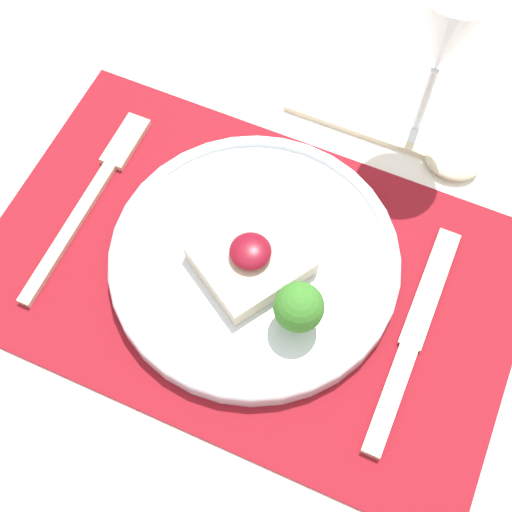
{
  "coord_description": "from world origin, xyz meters",
  "views": [
    {
      "loc": [
        0.11,
        -0.24,
        1.35
      ],
      "look_at": [
        0.0,
        0.01,
        0.79
      ],
      "focal_mm": 50.0,
      "sensor_mm": 36.0,
      "label": 1
    }
  ],
  "objects": [
    {
      "name": "placemat",
      "position": [
        0.0,
        0.0,
        0.77
      ],
      "size": [
        0.47,
        0.3,
        0.0
      ],
      "primitive_type": "cube",
      "color": "maroon",
      "rests_on": "dining_table"
    },
    {
      "name": "dining_table",
      "position": [
        0.0,
        0.0,
        0.67
      ],
      "size": [
        1.27,
        1.06,
        0.77
      ],
      "color": "white",
      "rests_on": "ground_plane"
    },
    {
      "name": "knife",
      "position": [
        0.15,
        -0.01,
        0.77
      ],
      "size": [
        0.02,
        0.22,
        0.01
      ],
      "rotation": [
        0.0,
        0.0,
        0.05
      ],
      "color": "beige",
      "rests_on": "placemat"
    },
    {
      "name": "ground_plane",
      "position": [
        0.0,
        0.0,
        0.0
      ],
      "size": [
        8.0,
        8.0,
        0.0
      ],
      "primitive_type": "plane",
      "color": "#4C4742"
    },
    {
      "name": "dinner_plate",
      "position": [
        0.0,
        0.01,
        0.78
      ],
      "size": [
        0.26,
        0.26,
        0.07
      ],
      "color": "silver",
      "rests_on": "placemat"
    },
    {
      "name": "spoon",
      "position": [
        0.11,
        0.18,
        0.77
      ],
      "size": [
        0.2,
        0.04,
        0.02
      ],
      "rotation": [
        0.0,
        0.0,
        -0.01
      ],
      "color": "beige",
      "rests_on": "dining_table"
    },
    {
      "name": "fork",
      "position": [
        -0.17,
        0.02,
        0.77
      ],
      "size": [
        0.02,
        0.22,
        0.01
      ],
      "rotation": [
        0.0,
        0.0,
        -0.03
      ],
      "color": "beige",
      "rests_on": "placemat"
    },
    {
      "name": "wine_glass_near",
      "position": [
        0.09,
        0.21,
        0.9
      ],
      "size": [
        0.08,
        0.08,
        0.19
      ],
      "color": "white",
      "rests_on": "dining_table"
    }
  ]
}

